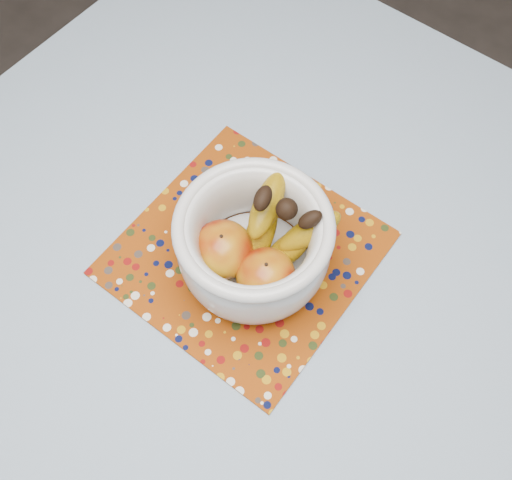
# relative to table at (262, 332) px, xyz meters

# --- Properties ---
(table) EXTENTS (1.20, 1.20, 0.75)m
(table) POSITION_rel_table_xyz_m (0.00, 0.00, 0.00)
(table) COLOR brown
(table) RESTS_ON ground
(tablecloth) EXTENTS (1.32, 1.32, 0.01)m
(tablecloth) POSITION_rel_table_xyz_m (0.00, 0.00, 0.08)
(tablecloth) COLOR slate
(tablecloth) RESTS_ON table
(placemat) EXTENTS (0.36, 0.36, 0.00)m
(placemat) POSITION_rel_table_xyz_m (-0.08, 0.06, 0.09)
(placemat) COLOR #7D3106
(placemat) RESTS_ON tablecloth
(fruit_bowl) EXTENTS (0.24, 0.23, 0.17)m
(fruit_bowl) POSITION_rel_table_xyz_m (-0.05, 0.06, 0.17)
(fruit_bowl) COLOR silver
(fruit_bowl) RESTS_ON placemat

